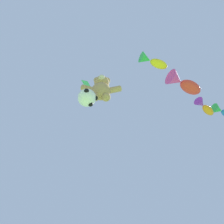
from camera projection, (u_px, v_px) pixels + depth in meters
The scene contains 7 objects.
teddy_bear_kite at pixel (101, 88), 11.66m from camera, with size 2.19×0.96×2.22m.
soccer_ball_kite at pixel (87, 98), 10.40m from camera, with size 0.97×0.96×0.89m.
fish_kite_goldfin at pixel (152, 61), 13.88m from camera, with size 1.98×1.25×0.72m.
fish_kite_crimson at pixel (183, 83), 14.49m from camera, with size 2.65×1.99×1.10m.
fish_kite_tangerine at pixel (204, 107), 15.60m from camera, with size 1.75×1.62×0.68m.
fish_kite_cobalt at pixel (223, 112), 17.13m from camera, with size 2.18×1.42×0.78m.
diamond_kite at pixel (86, 87), 14.12m from camera, with size 0.68×0.68×2.73m.
Camera 1 is at (-0.46, -1.78, 1.10)m, focal length 35.00 mm.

